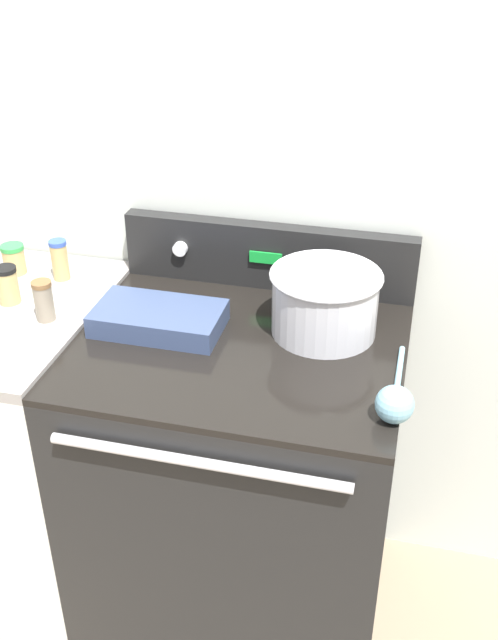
{
  "coord_description": "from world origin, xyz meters",
  "views": [
    {
      "loc": [
        0.4,
        -1.17,
        1.92
      ],
      "look_at": [
        0.02,
        0.36,
        0.99
      ],
      "focal_mm": 42.0,
      "sensor_mm": 36.0,
      "label": 1
    }
  ],
  "objects_px": {
    "ladle": "(395,402)",
    "spice_jar_green_cap": "(14,259)",
    "casserole_dish": "(159,317)",
    "spice_jar_blue_cap": "(60,260)",
    "mixing_bowl": "(325,299)",
    "spice_jar_brown_cap": "(44,301)",
    "spice_jar_black_cap": "(7,285)"
  },
  "relations": [
    {
      "from": "spice_jar_black_cap",
      "to": "ladle",
      "type": "bearing_deg",
      "value": -12.9
    },
    {
      "from": "casserole_dish",
      "to": "spice_jar_brown_cap",
      "type": "distance_m",
      "value": 0.3
    },
    {
      "from": "ladle",
      "to": "spice_jar_brown_cap",
      "type": "xyz_separation_m",
      "value": [
        -0.9,
        0.18,
        0.03
      ]
    },
    {
      "from": "spice_jar_blue_cap",
      "to": "casserole_dish",
      "type": "bearing_deg",
      "value": -26.0
    },
    {
      "from": "casserole_dish",
      "to": "spice_jar_blue_cap",
      "type": "height_order",
      "value": "spice_jar_blue_cap"
    },
    {
      "from": "ladle",
      "to": "spice_jar_green_cap",
      "type": "relative_size",
      "value": 3.71
    },
    {
      "from": "mixing_bowl",
      "to": "spice_jar_black_cap",
      "type": "distance_m",
      "value": 0.84
    },
    {
      "from": "spice_jar_brown_cap",
      "to": "spice_jar_blue_cap",
      "type": "bearing_deg",
      "value": 106.23
    },
    {
      "from": "spice_jar_brown_cap",
      "to": "mixing_bowl",
      "type": "bearing_deg",
      "value": 10.68
    },
    {
      "from": "spice_jar_blue_cap",
      "to": "spice_jar_black_cap",
      "type": "xyz_separation_m",
      "value": [
        -0.07,
        -0.16,
        -0.01
      ]
    },
    {
      "from": "spice_jar_brown_cap",
      "to": "spice_jar_black_cap",
      "type": "height_order",
      "value": "spice_jar_brown_cap"
    },
    {
      "from": "ladle",
      "to": "spice_jar_green_cap",
      "type": "xyz_separation_m",
      "value": [
        -1.11,
        0.4,
        0.02
      ]
    },
    {
      "from": "casserole_dish",
      "to": "spice_jar_brown_cap",
      "type": "bearing_deg",
      "value": -170.83
    },
    {
      "from": "ladle",
      "to": "spice_jar_brown_cap",
      "type": "bearing_deg",
      "value": 168.79
    },
    {
      "from": "spice_jar_blue_cap",
      "to": "spice_jar_green_cap",
      "type": "bearing_deg",
      "value": 179.94
    },
    {
      "from": "spice_jar_blue_cap",
      "to": "mixing_bowl",
      "type": "bearing_deg",
      "value": -6.55
    },
    {
      "from": "casserole_dish",
      "to": "spice_jar_black_cap",
      "type": "distance_m",
      "value": 0.43
    },
    {
      "from": "spice_jar_brown_cap",
      "to": "spice_jar_black_cap",
      "type": "relative_size",
      "value": 1.05
    },
    {
      "from": "spice_jar_black_cap",
      "to": "casserole_dish",
      "type": "bearing_deg",
      "value": -1.65
    },
    {
      "from": "casserole_dish",
      "to": "spice_jar_blue_cap",
      "type": "distance_m",
      "value": 0.39
    },
    {
      "from": "mixing_bowl",
      "to": "spice_jar_brown_cap",
      "type": "bearing_deg",
      "value": -169.32
    },
    {
      "from": "ladle",
      "to": "spice_jar_brown_cap",
      "type": "distance_m",
      "value": 0.92
    },
    {
      "from": "ladle",
      "to": "spice_jar_green_cap",
      "type": "bearing_deg",
      "value": 160.26
    },
    {
      "from": "ladle",
      "to": "spice_jar_green_cap",
      "type": "height_order",
      "value": "spice_jar_green_cap"
    },
    {
      "from": "mixing_bowl",
      "to": "casserole_dish",
      "type": "relative_size",
      "value": 0.86
    },
    {
      "from": "ladle",
      "to": "spice_jar_black_cap",
      "type": "xyz_separation_m",
      "value": [
        -1.03,
        0.24,
        0.03
      ]
    },
    {
      "from": "casserole_dish",
      "to": "spice_jar_blue_cap",
      "type": "bearing_deg",
      "value": 154.0
    },
    {
      "from": "mixing_bowl",
      "to": "casserole_dish",
      "type": "distance_m",
      "value": 0.42
    },
    {
      "from": "ladle",
      "to": "spice_jar_blue_cap",
      "type": "relative_size",
      "value": 2.74
    },
    {
      "from": "casserole_dish",
      "to": "spice_jar_green_cap",
      "type": "distance_m",
      "value": 0.53
    },
    {
      "from": "casserole_dish",
      "to": "spice_jar_green_cap",
      "type": "bearing_deg",
      "value": 160.89
    },
    {
      "from": "casserole_dish",
      "to": "mixing_bowl",
      "type": "bearing_deg",
      "value": 11.75
    }
  ]
}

